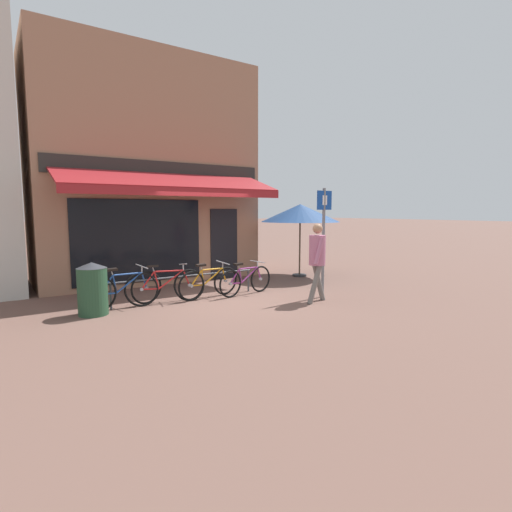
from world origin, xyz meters
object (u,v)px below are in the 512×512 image
bicycle_orange (209,282)px  pedestrian_adult (317,254)px  parking_sign (324,231)px  cafe_parasol (300,213)px  litter_bin (93,289)px  bicycle_red (166,286)px  bicycle_blue (124,290)px  bicycle_purple (246,280)px

bicycle_orange → pedestrian_adult: (1.82, -1.74, 0.71)m
parking_sign → cafe_parasol: (1.50, 2.65, 0.40)m
litter_bin → bicycle_red: bearing=5.4°
bicycle_orange → parking_sign: size_ratio=0.65×
bicycle_red → pedestrian_adult: size_ratio=1.02×
bicycle_blue → bicycle_orange: bicycle_blue is taller
pedestrian_adult → parking_sign: bearing=42.0°
bicycle_red → litter_bin: (-1.56, -0.15, 0.14)m
bicycle_blue → bicycle_purple: (2.87, -0.25, -0.04)m
bicycle_purple → pedestrian_adult: bearing=-69.4°
bicycle_orange → litter_bin: bearing=174.4°
bicycle_red → cafe_parasol: size_ratio=0.74×
pedestrian_adult → parking_sign: parking_sign is taller
bicycle_red → parking_sign: parking_sign is taller
cafe_parasol → pedestrian_adult: bearing=-123.7°
bicycle_orange → parking_sign: (2.29, -1.43, 1.19)m
parking_sign → bicycle_purple: bearing=138.4°
bicycle_red → bicycle_purple: (1.96, -0.21, -0.03)m
bicycle_red → bicycle_purple: 1.97m
bicycle_blue → litter_bin: bearing=-174.2°
bicycle_orange → cafe_parasol: size_ratio=0.69×
litter_bin → cafe_parasol: bearing=11.9°
bicycle_blue → bicycle_red: same height
pedestrian_adult → litter_bin: (-4.44, 1.60, -0.55)m
bicycle_purple → litter_bin: bearing=168.9°
bicycle_purple → litter_bin: (-3.52, 0.06, 0.16)m
bicycle_red → litter_bin: litter_bin is taller
bicycle_blue → bicycle_orange: bearing=-12.2°
bicycle_orange → cafe_parasol: 4.29m
bicycle_blue → cafe_parasol: bearing=0.9°
parking_sign → bicycle_blue: bearing=160.8°
bicycle_purple → cafe_parasol: cafe_parasol is taller
bicycle_red → pedestrian_adult: (2.88, -1.75, 0.69)m
parking_sign → bicycle_red: bearing=156.7°
bicycle_blue → bicycle_orange: 1.97m
bicycle_orange → pedestrian_adult: bearing=-52.1°
bicycle_blue → bicycle_orange: (1.97, -0.06, -0.02)m
litter_bin → cafe_parasol: (6.41, 1.35, 1.44)m
bicycle_blue → pedestrian_adult: (3.79, -1.79, 0.68)m
bicycle_purple → litter_bin: litter_bin is taller
parking_sign → cafe_parasol: size_ratio=1.06×
bicycle_orange → litter_bin: size_ratio=1.60×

